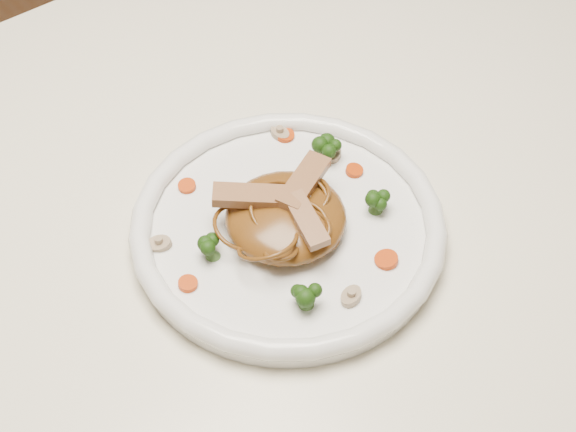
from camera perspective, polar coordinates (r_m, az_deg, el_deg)
table at (r=0.89m, az=-5.10°, el=-3.42°), size 1.20×0.80×0.75m
plate at (r=0.77m, az=0.00°, el=-1.06°), size 0.29×0.29×0.02m
noodle_mound at (r=0.75m, az=-0.16°, el=-0.05°), size 0.14×0.14×0.04m
chicken_a at (r=0.75m, az=1.08°, el=2.37°), size 0.07×0.05×0.01m
chicken_b at (r=0.74m, az=-2.57°, el=1.40°), size 0.07×0.06×0.01m
chicken_c at (r=0.72m, az=1.27°, el=-0.26°), size 0.03×0.06×0.01m
broccoli_0 at (r=0.81m, az=2.71°, el=4.83°), size 0.04×0.04×0.03m
broccoli_1 at (r=0.73m, az=-5.30°, el=-2.06°), size 0.03×0.03×0.03m
broccoli_2 at (r=0.70m, az=1.28°, el=-5.40°), size 0.03×0.03×0.03m
broccoli_3 at (r=0.77m, az=6.17°, el=1.17°), size 0.03×0.03×0.03m
carrot_0 at (r=0.85m, az=-0.20°, el=5.63°), size 0.03×0.03×0.00m
carrot_1 at (r=0.73m, az=-6.96°, el=-4.68°), size 0.02×0.02×0.00m
carrot_2 at (r=0.81m, az=4.62°, el=3.16°), size 0.02×0.02×0.00m
carrot_3 at (r=0.80m, az=-7.03°, el=2.08°), size 0.02×0.02×0.00m
carrot_4 at (r=0.74m, az=6.84°, el=-3.02°), size 0.02×0.02×0.00m
mushroom_0 at (r=0.72m, az=4.40°, el=-5.58°), size 0.03×0.03×0.01m
mushroom_1 at (r=0.83m, az=3.04°, el=4.43°), size 0.04×0.04×0.01m
mushroom_2 at (r=0.76m, az=-8.92°, el=-1.91°), size 0.03×0.03×0.01m
mushroom_3 at (r=0.85m, az=-0.57°, el=5.77°), size 0.02×0.02×0.01m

